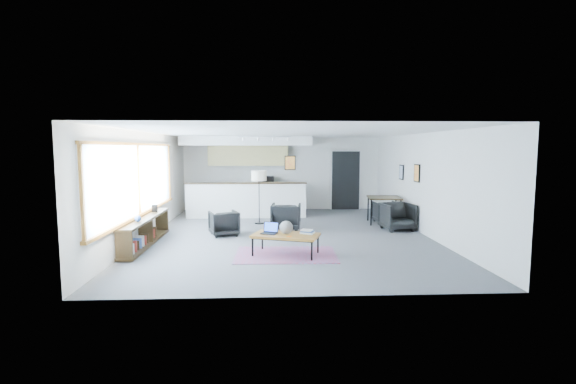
{
  "coord_description": "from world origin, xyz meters",
  "views": [
    {
      "loc": [
        -0.49,
        -10.52,
        2.21
      ],
      "look_at": [
        0.03,
        0.4,
        1.06
      ],
      "focal_mm": 26.0,
      "sensor_mm": 36.0,
      "label": 1
    }
  ],
  "objects_px": {
    "armchair_right": "(286,215)",
    "coffee_table": "(286,236)",
    "armchair_left": "(224,222)",
    "microwave": "(266,179)",
    "dining_table": "(384,199)",
    "laptop": "(270,230)",
    "floor_lamp": "(259,178)",
    "dining_chair_near": "(398,217)",
    "dining_chair_far": "(386,213)",
    "book_stack": "(307,232)",
    "ceramic_pot": "(286,227)"
  },
  "relations": [
    {
      "from": "coffee_table",
      "to": "dining_chair_far",
      "type": "distance_m",
      "value": 4.8
    },
    {
      "from": "armchair_right",
      "to": "dining_chair_far",
      "type": "bearing_deg",
      "value": -155.82
    },
    {
      "from": "ceramic_pot",
      "to": "laptop",
      "type": "bearing_deg",
      "value": 164.16
    },
    {
      "from": "armchair_left",
      "to": "dining_chair_near",
      "type": "relative_size",
      "value": 1.0
    },
    {
      "from": "laptop",
      "to": "dining_table",
      "type": "height_order",
      "value": "dining_table"
    },
    {
      "from": "armchair_right",
      "to": "dining_chair_near",
      "type": "bearing_deg",
      "value": -176.67
    },
    {
      "from": "dining_chair_far",
      "to": "microwave",
      "type": "height_order",
      "value": "microwave"
    },
    {
      "from": "dining_table",
      "to": "microwave",
      "type": "xyz_separation_m",
      "value": [
        -3.49,
        2.64,
        0.4
      ]
    },
    {
      "from": "book_stack",
      "to": "dining_chair_far",
      "type": "distance_m",
      "value": 4.48
    },
    {
      "from": "armchair_left",
      "to": "armchair_right",
      "type": "distance_m",
      "value": 1.73
    },
    {
      "from": "book_stack",
      "to": "dining_table",
      "type": "relative_size",
      "value": 0.32
    },
    {
      "from": "laptop",
      "to": "microwave",
      "type": "relative_size",
      "value": 0.71
    },
    {
      "from": "coffee_table",
      "to": "dining_chair_far",
      "type": "bearing_deg",
      "value": 67.34
    },
    {
      "from": "dining_table",
      "to": "armchair_left",
      "type": "bearing_deg",
      "value": -161.5
    },
    {
      "from": "coffee_table",
      "to": "ceramic_pot",
      "type": "xyz_separation_m",
      "value": [
        0.01,
        0.02,
        0.17
      ]
    },
    {
      "from": "laptop",
      "to": "dining_chair_far",
      "type": "height_order",
      "value": "laptop"
    },
    {
      "from": "book_stack",
      "to": "microwave",
      "type": "relative_size",
      "value": 0.6
    },
    {
      "from": "dining_chair_far",
      "to": "dining_table",
      "type": "bearing_deg",
      "value": 40.66
    },
    {
      "from": "armchair_right",
      "to": "coffee_table",
      "type": "bearing_deg",
      "value": 94.07
    },
    {
      "from": "floor_lamp",
      "to": "dining_chair_near",
      "type": "xyz_separation_m",
      "value": [
        3.77,
        -1.16,
        -1.01
      ]
    },
    {
      "from": "ceramic_pot",
      "to": "book_stack",
      "type": "distance_m",
      "value": 0.45
    },
    {
      "from": "ceramic_pot",
      "to": "book_stack",
      "type": "relative_size",
      "value": 0.82
    },
    {
      "from": "dining_table",
      "to": "dining_chair_near",
      "type": "height_order",
      "value": "dining_table"
    },
    {
      "from": "dining_table",
      "to": "microwave",
      "type": "height_order",
      "value": "microwave"
    },
    {
      "from": "armchair_left",
      "to": "dining_chair_far",
      "type": "xyz_separation_m",
      "value": [
        4.63,
        1.61,
        -0.05
      ]
    },
    {
      "from": "armchair_left",
      "to": "dining_table",
      "type": "height_order",
      "value": "dining_table"
    },
    {
      "from": "armchair_right",
      "to": "microwave",
      "type": "bearing_deg",
      "value": -74.48
    },
    {
      "from": "floor_lamp",
      "to": "ceramic_pot",
      "type": "bearing_deg",
      "value": -80.05
    },
    {
      "from": "laptop",
      "to": "dining_chair_near",
      "type": "distance_m",
      "value": 4.21
    },
    {
      "from": "ceramic_pot",
      "to": "coffee_table",
      "type": "bearing_deg",
      "value": -123.66
    },
    {
      "from": "coffee_table",
      "to": "floor_lamp",
      "type": "bearing_deg",
      "value": 117.85
    },
    {
      "from": "armchair_left",
      "to": "microwave",
      "type": "xyz_separation_m",
      "value": [
        1.05,
        4.16,
        0.77
      ]
    },
    {
      "from": "laptop",
      "to": "microwave",
      "type": "height_order",
      "value": "microwave"
    },
    {
      "from": "book_stack",
      "to": "armchair_right",
      "type": "bearing_deg",
      "value": 97.31
    },
    {
      "from": "laptop",
      "to": "dining_chair_near",
      "type": "height_order",
      "value": "dining_chair_near"
    },
    {
      "from": "floor_lamp",
      "to": "armchair_left",
      "type": "bearing_deg",
      "value": -117.82
    },
    {
      "from": "armchair_left",
      "to": "dining_table",
      "type": "relative_size",
      "value": 0.66
    },
    {
      "from": "dining_table",
      "to": "coffee_table",
      "type": "bearing_deg",
      "value": -130.64
    },
    {
      "from": "coffee_table",
      "to": "laptop",
      "type": "bearing_deg",
      "value": 179.35
    },
    {
      "from": "ceramic_pot",
      "to": "floor_lamp",
      "type": "height_order",
      "value": "floor_lamp"
    },
    {
      "from": "armchair_right",
      "to": "microwave",
      "type": "distance_m",
      "value": 3.63
    },
    {
      "from": "floor_lamp",
      "to": "dining_table",
      "type": "relative_size",
      "value": 1.49
    },
    {
      "from": "floor_lamp",
      "to": "dining_chair_near",
      "type": "height_order",
      "value": "floor_lamp"
    },
    {
      "from": "laptop",
      "to": "ceramic_pot",
      "type": "bearing_deg",
      "value": 6.02
    },
    {
      "from": "laptop",
      "to": "ceramic_pot",
      "type": "height_order",
      "value": "ceramic_pot"
    },
    {
      "from": "ceramic_pot",
      "to": "dining_table",
      "type": "relative_size",
      "value": 0.26
    },
    {
      "from": "floor_lamp",
      "to": "coffee_table",
      "type": "bearing_deg",
      "value": -80.24
    },
    {
      "from": "coffee_table",
      "to": "dining_chair_far",
      "type": "xyz_separation_m",
      "value": [
        3.13,
        3.64,
        -0.11
      ]
    },
    {
      "from": "ceramic_pot",
      "to": "dining_table",
      "type": "xyz_separation_m",
      "value": [
        3.04,
        3.54,
        0.14
      ]
    },
    {
      "from": "book_stack",
      "to": "floor_lamp",
      "type": "xyz_separation_m",
      "value": [
        -1.08,
        3.61,
        0.88
      ]
    }
  ]
}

